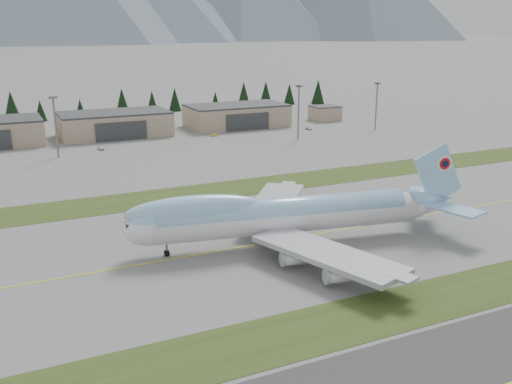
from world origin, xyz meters
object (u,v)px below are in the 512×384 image
boeing_747_freighter (285,214)px  hangar_right (237,115)px  service_vehicle_b (214,136)px  service_vehicle_c (309,130)px  service_vehicle_a (101,150)px  hangar_center (115,124)px

boeing_747_freighter → hangar_right: size_ratio=1.68×
service_vehicle_b → service_vehicle_c: service_vehicle_c is taller
boeing_747_freighter → service_vehicle_a: (-17.70, 122.90, -6.98)m
hangar_right → service_vehicle_c: (27.14, -23.98, -5.39)m
hangar_right → service_vehicle_c: size_ratio=11.58×
boeing_747_freighter → hangar_center: boeing_747_freighter is taller
service_vehicle_c → boeing_747_freighter: bearing=-121.0°
boeing_747_freighter → hangar_center: size_ratio=1.68×
boeing_747_freighter → hangar_center: 152.38m
hangar_right → service_vehicle_c: hangar_right is taller
service_vehicle_c → hangar_right: bearing=140.0°
boeing_747_freighter → service_vehicle_a: size_ratio=20.50×
hangar_center → hangar_right: bearing=0.0°
hangar_right → service_vehicle_b: size_ratio=13.70×
hangar_right → service_vehicle_a: size_ratio=12.18×
service_vehicle_b → boeing_747_freighter: bearing=-176.9°
service_vehicle_a → service_vehicle_c: 99.45m
service_vehicle_b → service_vehicle_c: 47.59m
hangar_center → service_vehicle_a: hangar_center is taller
hangar_center → service_vehicle_c: 90.54m
hangar_right → service_vehicle_c: bearing=-41.5°
boeing_747_freighter → service_vehicle_c: bearing=67.8°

